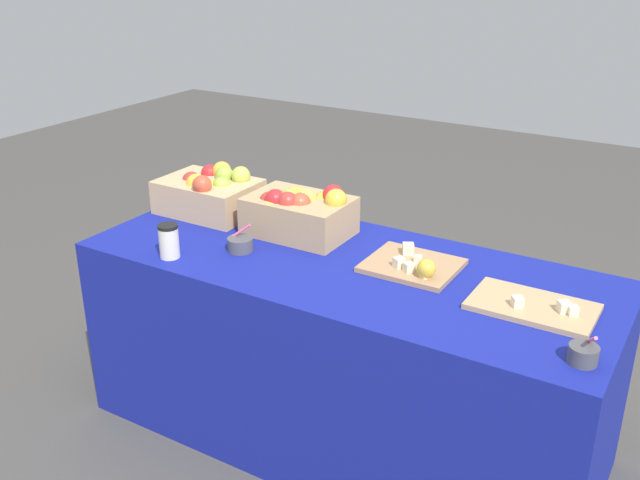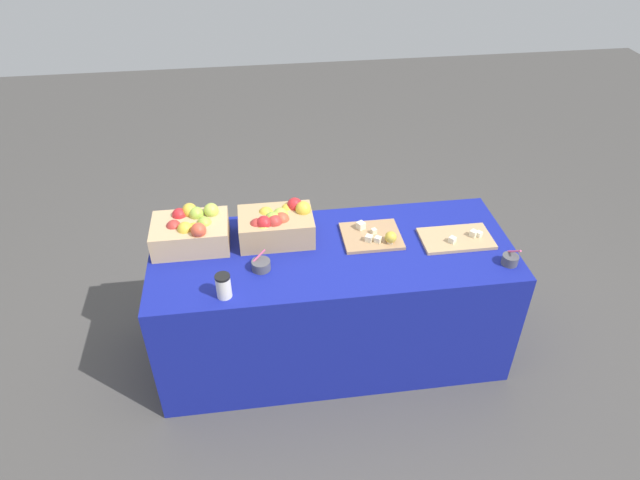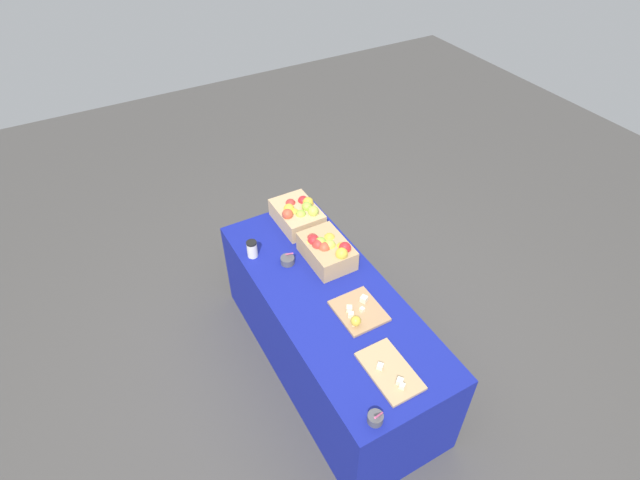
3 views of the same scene
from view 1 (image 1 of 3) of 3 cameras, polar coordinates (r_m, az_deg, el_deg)
The scene contains 9 objects.
ground_plane at distance 2.95m, azimuth 1.80°, elevation -14.94°, with size 10.00×10.00×0.00m, color #474442.
table at distance 2.73m, azimuth 1.90°, elevation -8.82°, with size 1.90×0.76×0.74m, color navy.
apple_crate_left at distance 3.03m, azimuth -8.69°, elevation 3.70°, with size 0.39×0.28×0.20m.
apple_crate_middle at distance 2.77m, azimuth -1.67°, elevation 2.26°, with size 0.39×0.26×0.20m.
cutting_board_front at distance 2.51m, azimuth 7.39°, elevation -1.99°, with size 0.31×0.27×0.08m.
cutting_board_back at distance 2.33m, azimuth 16.49°, elevation -5.05°, with size 0.38×0.22×0.05m.
sample_bowl_near at distance 2.09m, azimuth 20.05°, elevation -8.45°, with size 0.08×0.09×0.10m.
sample_bowl_mid at distance 2.66m, azimuth -6.30°, elevation -0.32°, with size 0.09×0.09×0.10m.
coffee_cup at distance 2.63m, azimuth -11.83°, elevation -0.08°, with size 0.07×0.07×0.12m.
Camera 1 is at (1.12, -2.04, 1.81)m, focal length 40.59 mm.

